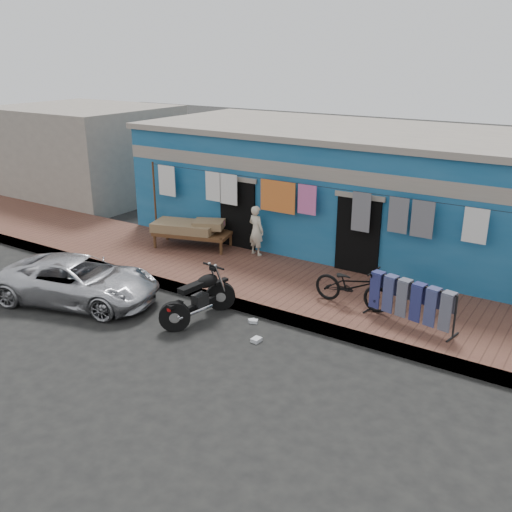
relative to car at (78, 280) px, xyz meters
The scene contains 15 objects.
ground 3.47m from the car, ahead, with size 80.00×80.00×0.00m, color black.
sidewalk 4.60m from the car, 41.56° to the left, with size 28.00×3.00×0.25m, color brown.
curb 3.80m from the car, 24.86° to the left, with size 28.00×0.10×0.25m, color gray.
building 7.90m from the car, 64.01° to the left, with size 12.20×5.20×3.36m.
neighbor_left 10.41m from the car, 137.10° to the left, with size 6.00×5.00×3.40m, color #9E9384.
clothesline 5.51m from the car, 53.12° to the left, with size 10.06×0.06×2.10m.
car is the anchor object (origin of this frame).
seated_person 4.70m from the car, 64.74° to the left, with size 0.48×0.32×1.33m, color beige.
bicycle 6.06m from the car, 25.87° to the left, with size 0.60×1.70×1.10m, color black.
motorcycle 2.93m from the car, 14.53° to the left, with size 0.80×1.75×1.09m, color black, non-canonical shape.
charpoy 3.83m from the car, 87.10° to the left, with size 2.38×1.60×0.73m, color brown, non-canonical shape.
jeans_rack 7.20m from the car, 20.19° to the left, with size 1.95×0.72×0.92m, color black, non-canonical shape.
litter_a 4.12m from the car, 17.63° to the left, with size 0.16×0.12×0.07m, color silver.
litter_b 4.07m from the car, 17.86° to the left, with size 0.14×0.10×0.07m, color silver.
litter_c 4.45m from the car, ahead, with size 0.19×0.15×0.08m, color silver.
Camera 1 is at (6.34, -7.74, 5.34)m, focal length 40.00 mm.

